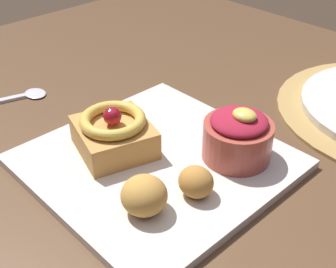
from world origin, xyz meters
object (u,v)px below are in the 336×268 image
object	(u,v)px
front_plate	(157,162)
fritter_middle	(196,182)
spoon	(19,97)
cake_slice	(114,133)
fritter_front	(144,195)
berry_ramekin	(239,135)

from	to	relation	value
front_plate	fritter_middle	world-z (taller)	fritter_middle
front_plate	spoon	xyz separation A→B (m)	(-0.29, -0.04, -0.00)
front_plate	cake_slice	size ratio (longest dim) A/B	2.51
front_plate	fritter_front	size ratio (longest dim) A/B	5.73
berry_ramekin	spoon	world-z (taller)	berry_ramekin
fritter_front	spoon	world-z (taller)	fritter_front
fritter_middle	spoon	distance (m)	0.37
fritter_front	berry_ramekin	bearing A→B (deg)	87.82
front_plate	spoon	size ratio (longest dim) A/B	2.38
fritter_middle	fritter_front	bearing A→B (deg)	-108.36
cake_slice	fritter_front	bearing A→B (deg)	-22.64
berry_ramekin	fritter_middle	world-z (taller)	berry_ramekin
front_plate	berry_ramekin	size ratio (longest dim) A/B	3.35
cake_slice	berry_ramekin	distance (m)	0.16
cake_slice	fritter_middle	bearing A→B (deg)	5.45
spoon	berry_ramekin	bearing A→B (deg)	-54.11
spoon	fritter_middle	bearing A→B (deg)	-68.65
fritter_middle	spoon	world-z (taller)	fritter_middle
fritter_front	front_plate	bearing A→B (deg)	129.69
cake_slice	fritter_front	size ratio (longest dim) A/B	2.28
berry_ramekin	spoon	distance (m)	0.38
fritter_front	fritter_middle	bearing A→B (deg)	71.64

